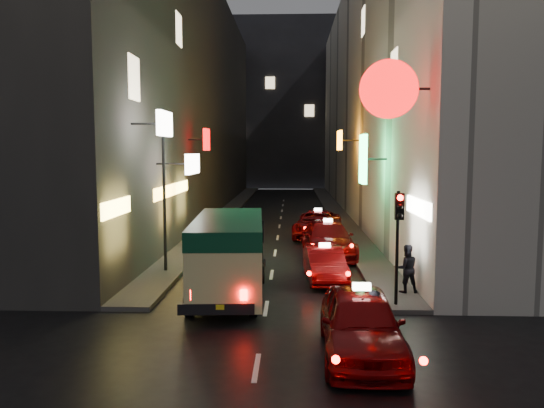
# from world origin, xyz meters

# --- Properties ---
(building_left) EXTENTS (7.64, 52.00, 18.00)m
(building_left) POSITION_xyz_m (-8.00, 33.99, 9.00)
(building_left) COLOR #33302E
(building_left) RESTS_ON ground
(building_right) EXTENTS (8.15, 52.00, 18.00)m
(building_right) POSITION_xyz_m (8.00, 33.99, 9.00)
(building_right) COLOR beige
(building_right) RESTS_ON ground
(building_far) EXTENTS (30.00, 10.00, 22.00)m
(building_far) POSITION_xyz_m (0.00, 66.00, 11.00)
(building_far) COLOR #303135
(building_far) RESTS_ON ground
(sidewalk_left) EXTENTS (1.50, 52.00, 0.15)m
(sidewalk_left) POSITION_xyz_m (-4.25, 34.00, 0.07)
(sidewalk_left) COLOR #44413F
(sidewalk_left) RESTS_ON ground
(sidewalk_right) EXTENTS (1.50, 52.00, 0.15)m
(sidewalk_right) POSITION_xyz_m (4.25, 34.00, 0.07)
(sidewalk_right) COLOR #44413F
(sidewalk_right) RESTS_ON ground
(minibus) EXTENTS (2.55, 6.31, 2.66)m
(minibus) POSITION_xyz_m (-1.28, 9.67, 1.68)
(minibus) COLOR #D9D587
(minibus) RESTS_ON ground
(taxi_near) EXTENTS (2.51, 5.85, 2.02)m
(taxi_near) POSITION_xyz_m (2.43, 4.82, 0.92)
(taxi_near) COLOR #6A0507
(taxi_near) RESTS_ON ground
(taxi_second) EXTENTS (2.21, 4.75, 1.64)m
(taxi_second) POSITION_xyz_m (2.03, 12.13, 0.74)
(taxi_second) COLOR #6A0507
(taxi_second) RESTS_ON ground
(taxi_third) EXTENTS (2.69, 5.88, 2.00)m
(taxi_third) POSITION_xyz_m (2.47, 16.93, 0.92)
(taxi_third) COLOR #6A0507
(taxi_third) RESTS_ON ground
(taxi_far) EXTENTS (2.93, 5.69, 1.90)m
(taxi_far) POSITION_xyz_m (2.26, 22.17, 0.87)
(taxi_far) COLOR #6A0507
(taxi_far) RESTS_ON ground
(pedestrian_crossing) EXTENTS (0.54, 0.67, 1.76)m
(pedestrian_crossing) POSITION_xyz_m (2.80, 4.94, 0.88)
(pedestrian_crossing) COLOR black
(pedestrian_crossing) RESTS_ON ground
(pedestrian_sidewalk) EXTENTS (0.73, 0.49, 1.83)m
(pedestrian_sidewalk) POSITION_xyz_m (4.61, 10.03, 1.06)
(pedestrian_sidewalk) COLOR black
(pedestrian_sidewalk) RESTS_ON sidewalk_right
(traffic_light) EXTENTS (0.26, 0.43, 3.50)m
(traffic_light) POSITION_xyz_m (4.00, 8.47, 2.69)
(traffic_light) COLOR black
(traffic_light) RESTS_ON sidewalk_right
(lamp_post) EXTENTS (0.28, 0.28, 6.22)m
(lamp_post) POSITION_xyz_m (-4.20, 13.00, 3.72)
(lamp_post) COLOR black
(lamp_post) RESTS_ON sidewalk_left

